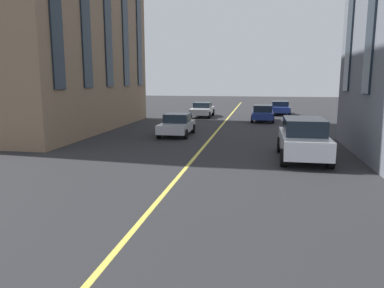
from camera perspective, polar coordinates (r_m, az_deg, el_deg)
name	(u,v)px	position (r m, az deg, el deg)	size (l,w,h in m)	color
lane_centre_line	(197,154)	(17.96, 0.83, -1.59)	(80.00, 0.16, 0.01)	#D8C64C
car_white_mid	(303,138)	(17.39, 16.81, 0.82)	(4.70, 2.14, 1.88)	silver
car_blue_oncoming	(263,113)	(32.30, 10.83, 4.68)	(3.90, 1.89, 1.40)	navy
car_silver_near	(177,125)	(23.88, -2.34, 3.00)	(3.90, 1.89, 1.40)	#B7BABF
car_blue_trailing	(280,108)	(38.93, 13.39, 5.48)	(4.40, 1.95, 1.37)	navy
car_white_parked_b	(202,109)	(35.67, 1.61, 5.35)	(4.40, 1.95, 1.37)	silver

